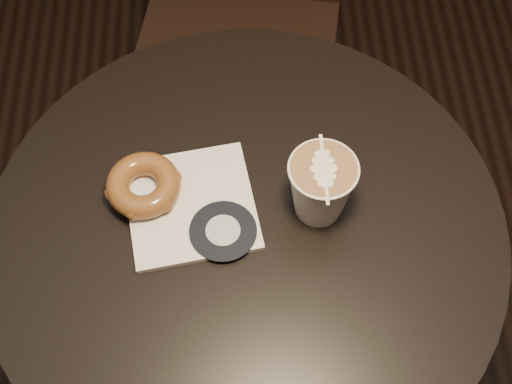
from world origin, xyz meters
TOP-DOWN VIEW (x-y plane):
  - cafe_table at (0.00, 0.00)m, footprint 0.70×0.70m
  - pastry_bag at (-0.07, 0.03)m, footprint 0.19×0.19m
  - doughnut at (-0.14, 0.05)m, footprint 0.10×0.10m
  - latte_cup at (0.10, 0.02)m, footprint 0.09×0.09m

SIDE VIEW (x-z plane):
  - cafe_table at x=0.00m, z-range 0.18..0.93m
  - pastry_bag at x=-0.07m, z-range 0.75..0.76m
  - doughnut at x=-0.14m, z-range 0.76..0.79m
  - latte_cup at x=0.10m, z-range 0.75..0.85m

